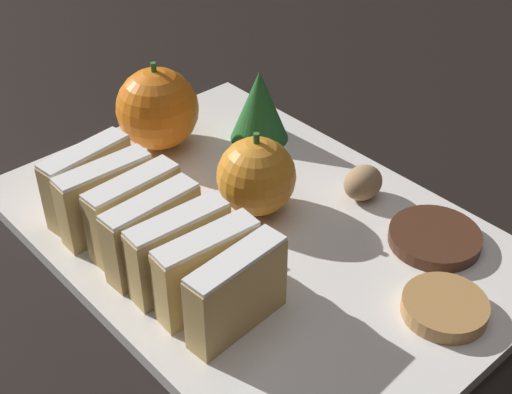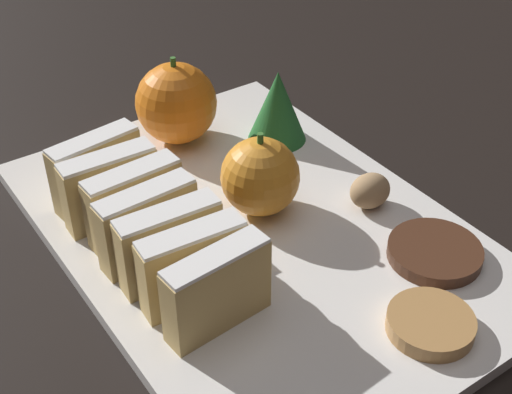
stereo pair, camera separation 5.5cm
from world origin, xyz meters
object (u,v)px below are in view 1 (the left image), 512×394
Objects in this scene: walnut at (363,183)px; chocolate_cookie at (435,238)px; orange_near at (256,176)px; orange_far at (158,109)px.

walnut is 0.50× the size of chocolate_cookie.
orange_near is at bearing 120.37° from chocolate_cookie.
orange_near is at bearing -89.83° from orange_far.
orange_near reaches higher than chocolate_cookie.
walnut is 0.08m from chocolate_cookie.
orange_near is 1.01× the size of chocolate_cookie.
orange_far is 0.27m from chocolate_cookie.
orange_far is 0.20m from walnut.
orange_near is at bearing 148.20° from walnut.
chocolate_cookie is (0.07, -0.26, -0.03)m from orange_far.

